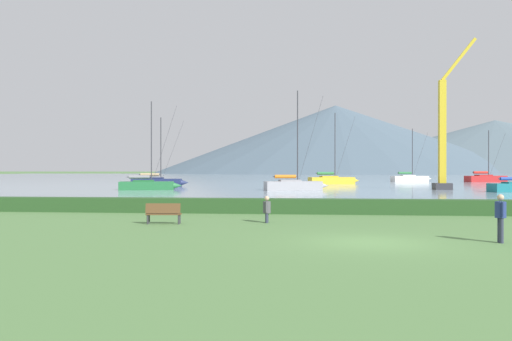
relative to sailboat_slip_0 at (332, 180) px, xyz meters
name	(u,v)px	position (x,y,z in m)	size (l,w,h in m)	color
ground_plane	(371,243)	(-2.21, -67.05, -0.73)	(1000.00, 1000.00, 0.00)	#517A42
harbor_water	(313,177)	(-2.21, 69.95, -0.72)	(320.00, 246.00, 0.00)	#8499A8
hedge_line	(345,206)	(-2.21, -56.05, -0.31)	(80.00, 1.20, 0.83)	#284C23
sailboat_slip_0	(332,180)	(0.00, 0.00, 0.00)	(8.77, 4.46, 11.89)	gold
sailboat_slip_2	(486,178)	(31.05, 18.32, 0.00)	(9.04, 4.37, 10.16)	red
sailboat_slip_3	(294,185)	(-5.81, -24.48, -0.06)	(7.88, 4.00, 11.88)	#9E9EA3
sailboat_slip_4	(157,182)	(-25.79, -13.49, -0.05)	(8.27, 3.34, 10.02)	navy
sailboat_slip_5	(148,185)	(-23.39, -25.48, -0.10)	(7.56, 3.48, 10.69)	#236B38
sailboat_slip_6	(410,178)	(16.71, 19.78, -0.03)	(8.44, 3.99, 10.73)	white
park_bench_under_tree	(163,212)	(-10.85, -62.15, -0.20)	(1.61, 0.61, 0.95)	brown
person_seated_viewer	(267,208)	(-6.22, -61.12, -0.04)	(0.36, 0.57, 1.25)	#2D3347
person_standing_walker	(501,214)	(2.15, -66.70, 0.25)	(0.36, 0.57, 1.65)	#2D3347
dock_crane	(443,141)	(12.36, -21.18, 5.19)	(5.03, 2.00, 18.49)	#333338
distant_hill_west_ridge	(495,146)	(133.48, 296.86, 18.45)	(283.06, 283.06, 38.35)	slate
distant_hill_central_peak	(336,139)	(16.13, 262.40, 22.38)	(246.06, 246.06, 46.22)	#4C6070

